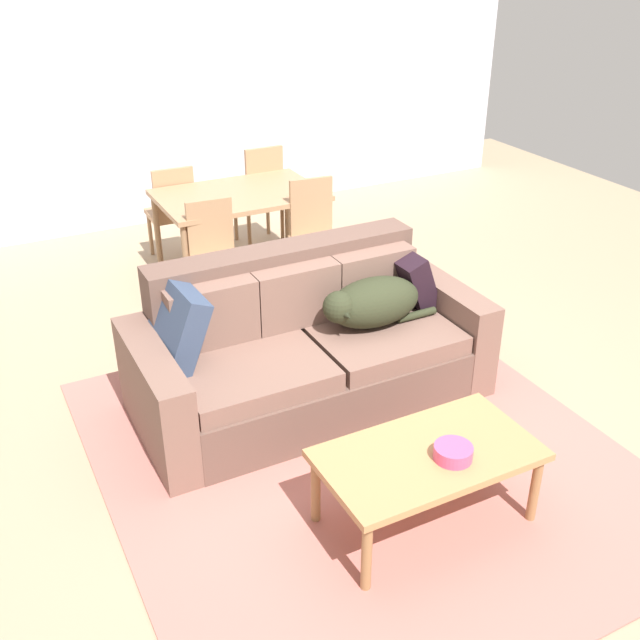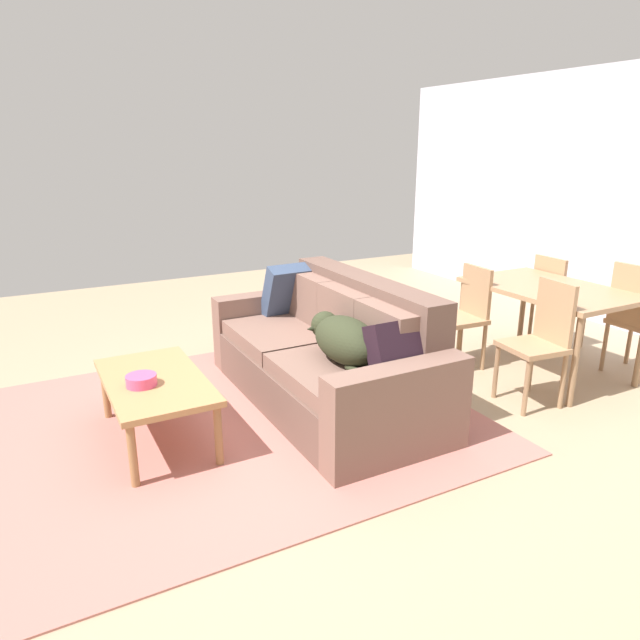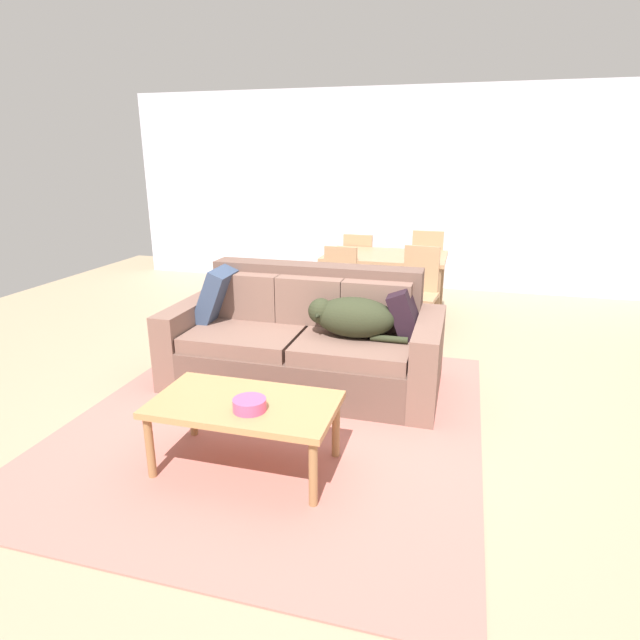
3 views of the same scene
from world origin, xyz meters
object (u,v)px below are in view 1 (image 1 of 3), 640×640
throw_pillow_by_left_arm (176,326)px  throw_pillow_by_right_arm (409,279)px  dog_on_left_cushion (371,303)px  dining_chair_near_right (316,232)px  dining_chair_near_left (216,253)px  dining_chair_far_right (261,192)px  bowl_on_coffee_table (453,452)px  dining_chair_far_left (173,209)px  couch (306,349)px  dining_table (239,201)px  coffee_table (428,460)px

throw_pillow_by_left_arm → throw_pillow_by_right_arm: size_ratio=1.23×
dog_on_left_cushion → dining_chair_near_right: 1.55m
dining_chair_near_left → throw_pillow_by_left_arm: bearing=-114.3°
dog_on_left_cushion → dining_chair_far_right: (0.38, 2.61, -0.10)m
dining_chair_near_right → dog_on_left_cushion: bearing=-97.7°
throw_pillow_by_right_arm → dining_chair_far_right: 2.45m
bowl_on_coffee_table → dining_chair_far_left: size_ratio=0.21×
couch → bowl_on_coffee_table: (0.10, -1.41, 0.13)m
dog_on_left_cushion → throw_pillow_by_left_arm: bearing=172.1°
dining_chair_near_left → dining_table: bearing=55.7°
couch → dining_chair_near_right: 1.60m
throw_pillow_by_left_arm → dog_on_left_cushion: bearing=-8.1°
dog_on_left_cushion → coffee_table: 1.29m
coffee_table → dining_chair_far_right: size_ratio=1.12×
throw_pillow_by_left_arm → dining_table: size_ratio=0.35×
coffee_table → dining_table: size_ratio=0.82×
dining_chair_near_right → throw_pillow_by_right_arm: bearing=-82.7°
dog_on_left_cushion → dining_chair_near_left: (-0.48, 1.52, -0.14)m
dining_chair_far_left → dining_chair_far_right: dining_chair_far_right is taller
couch → dining_chair_far_left: 2.53m
coffee_table → dining_chair_far_left: bearing=91.3°
couch → throw_pillow_by_right_arm: bearing=4.1°
couch → dining_table: (0.35, 1.95, 0.33)m
couch → throw_pillow_by_left_arm: bearing=175.9°
throw_pillow_by_right_arm → dog_on_left_cushion: bearing=-157.3°
throw_pillow_by_right_arm → dining_table: throw_pillow_by_right_arm is taller
throw_pillow_by_right_arm → dining_table: 1.94m
dining_table → dining_chair_far_right: size_ratio=1.38×
coffee_table → bowl_on_coffee_table: 0.15m
coffee_table → dining_chair_far_right: 3.90m
throw_pillow_by_right_arm → dining_chair_far_left: (-0.86, 2.47, -0.16)m
throw_pillow_by_right_arm → bowl_on_coffee_table: bearing=-115.6°
coffee_table → dining_chair_far_right: (0.76, 3.82, 0.14)m
dining_chair_far_left → bowl_on_coffee_table: bearing=94.1°
throw_pillow_by_left_arm → dining_chair_near_left: bearing=61.7°
dining_chair_near_left → dining_chair_far_right: bearing=56.1°
dining_chair_near_right → bowl_on_coffee_table: bearing=-97.3°
dog_on_left_cushion → dining_chair_far_left: dining_chair_far_left is taller
coffee_table → dining_table: bearing=84.3°
dog_on_left_cushion → throw_pillow_by_right_arm: (0.40, 0.17, 0.01)m
coffee_table → bowl_on_coffee_table: size_ratio=5.70×
dining_chair_far_left → coffee_table: bearing=93.1°
throw_pillow_by_left_arm → dining_chair_near_right: bearing=39.9°
throw_pillow_by_left_arm → bowl_on_coffee_table: 1.74m
couch → dining_chair_near_left: size_ratio=2.46×
coffee_table → dining_chair_near_left: bearing=92.1°
dining_chair_far_right → dog_on_left_cushion: bearing=81.8°
dog_on_left_cushion → dining_chair_far_left: bearing=100.2°
coffee_table → dining_chair_far_left: dining_chair_far_left is taller
dining_table → dining_chair_far_left: dining_chair_far_left is taller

